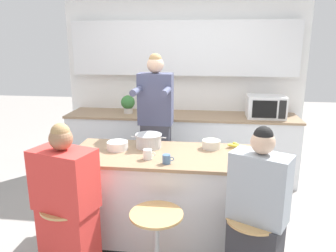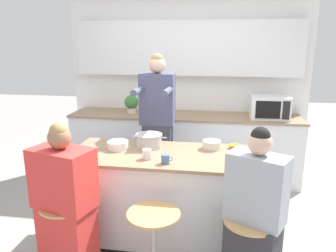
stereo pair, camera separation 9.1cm
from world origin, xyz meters
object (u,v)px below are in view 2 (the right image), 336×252
banana_bunch (235,146)px  person_wrapped_blanket (66,208)px  coffee_cup_far (165,159)px  juice_carton (258,146)px  coffee_cup_near (147,154)px  cooking_pot (149,141)px  potted_plant (131,103)px  fruit_bowl (118,145)px  bar_stool_center (154,242)px  kitchen_island (167,196)px  bar_stool_rightmost (249,250)px  person_cooking (158,132)px  microwave (270,107)px  person_seated_near (254,224)px  bar_stool_leftmost (68,232)px

banana_bunch → person_wrapped_blanket: bearing=-146.2°
coffee_cup_far → juice_carton: juice_carton is taller
coffee_cup_near → cooking_pot: bearing=98.8°
juice_carton → potted_plant: size_ratio=0.72×
coffee_cup_near → banana_bunch: size_ratio=0.69×
juice_carton → fruit_bowl: bearing=-178.5°
bar_stool_center → coffee_cup_near: (-0.15, 0.49, 0.56)m
kitchen_island → bar_stool_rightmost: (0.74, -0.64, -0.07)m
potted_plant → person_cooking: bearing=-57.7°
kitchen_island → microwave: (1.14, 1.52, 0.62)m
person_seated_near → juice_carton: 0.84m
person_seated_near → coffee_cup_near: size_ratio=11.97×
coffee_cup_near → coffee_cup_far: 0.20m
microwave → potted_plant: bearing=178.7°
kitchen_island → person_cooking: person_cooking is taller
bar_stool_leftmost → microwave: 2.94m
kitchen_island → person_cooking: 0.87m
person_seated_near → coffee_cup_near: person_seated_near is taller
bar_stool_leftmost → bar_stool_rightmost: size_ratio=1.00×
person_seated_near → fruit_bowl: 1.48m
person_seated_near → cooking_pot: size_ratio=3.86×
microwave → bar_stool_center: bearing=-117.7°
kitchen_island → person_wrapped_blanket: 0.99m
person_wrapped_blanket → coffee_cup_far: bearing=44.7°
person_wrapped_blanket → kitchen_island: bearing=58.7°
kitchen_island → coffee_cup_near: (-0.15, -0.16, 0.49)m
fruit_bowl → microwave: 2.20m
bar_stool_center → coffee_cup_near: 0.76m
person_wrapped_blanket → potted_plant: bearing=107.5°
cooking_pot → bar_stool_center: bearing=-76.0°
person_seated_near → coffee_cup_far: person_seated_near is taller
juice_carton → microwave: microwave is taller
kitchen_island → microwave: 2.00m
bar_stool_leftmost → person_wrapped_blanket: bearing=-64.6°
kitchen_island → person_cooking: bearing=107.2°
cooking_pot → person_wrapped_blanket: bearing=-122.3°
kitchen_island → juice_carton: bearing=6.6°
juice_carton → coffee_cup_far: bearing=-156.7°
coffee_cup_near → coffee_cup_far: (0.18, -0.09, -0.00)m
person_cooking → cooking_pot: size_ratio=5.11×
kitchen_island → cooking_pot: cooking_pot is taller
person_wrapped_blanket → person_seated_near: bearing=16.7°
fruit_bowl → microwave: microwave is taller
bar_stool_leftmost → bar_stool_center: (0.74, -0.03, 0.00)m
person_cooking → kitchen_island: bearing=-71.8°
person_seated_near → potted_plant: size_ratio=5.31×
bar_stool_rightmost → potted_plant: potted_plant is taller
kitchen_island → juice_carton: 1.00m
person_seated_near → bar_stool_center: bearing=-152.5°
microwave → person_wrapped_blanket: bearing=-130.7°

